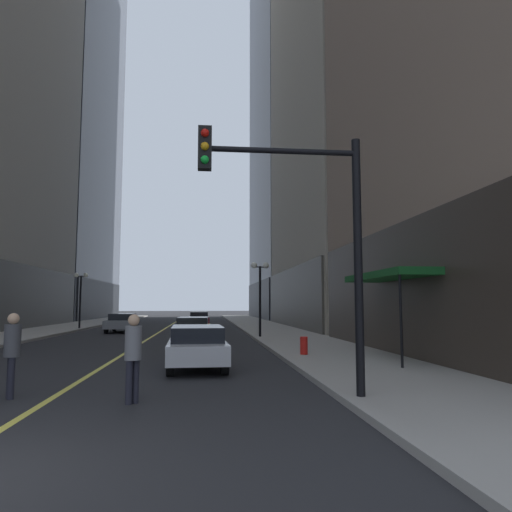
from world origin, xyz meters
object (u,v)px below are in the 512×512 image
object	(u,v)px
car_grey	(122,322)
pedestrian_with_orange_bag	(12,348)
car_yellow	(193,328)
pedestrian_in_grey_suit	(133,351)
car_maroon	(199,319)
fire_hydrant_right	(304,348)
car_silver	(197,345)
traffic_light_near_right	(308,220)
street_lamp_right_mid	(260,282)
street_lamp_left_far	(81,288)

from	to	relation	value
car_grey	pedestrian_with_orange_bag	xyz separation A→B (m)	(1.79, -24.51, 0.34)
car_yellow	pedestrian_in_grey_suit	xyz separation A→B (m)	(-0.84, -15.61, 0.33)
car_yellow	car_maroon	size ratio (longest dim) A/B	1.02
pedestrian_in_grey_suit	fire_hydrant_right	xyz separation A→B (m)	(5.11, 7.57, -0.65)
car_silver	traffic_light_near_right	bearing A→B (deg)	-67.69
car_grey	pedestrian_with_orange_bag	distance (m)	24.58
pedestrian_in_grey_suit	street_lamp_right_mid	size ratio (longest dim) A/B	0.41
pedestrian_with_orange_bag	street_lamp_left_far	size ratio (longest dim) A/B	0.41
pedestrian_in_grey_suit	car_maroon	bearing A→B (deg)	88.44
fire_hydrant_right	car_grey	bearing A→B (deg)	118.33
car_silver	car_maroon	size ratio (longest dim) A/B	1.02
car_maroon	street_lamp_left_far	bearing A→B (deg)	-153.65
car_maroon	fire_hydrant_right	xyz separation A→B (m)	(4.22, -25.32, -0.32)
pedestrian_with_orange_bag	traffic_light_near_right	size ratio (longest dim) A/B	0.32
car_yellow	car_grey	size ratio (longest dim) A/B	1.03
car_yellow	pedestrian_with_orange_bag	distance (m)	15.22
car_grey	car_maroon	bearing A→B (deg)	54.79
car_silver	street_lamp_left_far	distance (m)	25.11
car_maroon	pedestrian_with_orange_bag	world-z (taller)	pedestrian_with_orange_bag
car_yellow	pedestrian_with_orange_bag	bearing A→B (deg)	-103.30
car_yellow	pedestrian_in_grey_suit	bearing A→B (deg)	-93.08
car_yellow	car_grey	bearing A→B (deg)	118.61
car_grey	fire_hydrant_right	bearing A→B (deg)	-61.67
pedestrian_with_orange_bag	car_grey	bearing A→B (deg)	94.18
pedestrian_with_orange_bag	street_lamp_right_mid	xyz separation A→B (m)	(7.28, 16.69, 2.19)
traffic_light_near_right	fire_hydrant_right	xyz separation A→B (m)	(1.55, 8.05, -3.34)
car_grey	pedestrian_with_orange_bag	world-z (taller)	pedestrian_with_orange_bag
street_lamp_left_far	fire_hydrant_right	world-z (taller)	street_lamp_left_far
fire_hydrant_right	car_yellow	bearing A→B (deg)	117.99
car_silver	street_lamp_left_far	size ratio (longest dim) A/B	1.08
pedestrian_with_orange_bag	pedestrian_in_grey_suit	xyz separation A→B (m)	(2.66, -0.80, -0.01)
car_grey	fire_hydrant_right	distance (m)	20.16
pedestrian_with_orange_bag	fire_hydrant_right	distance (m)	10.33
car_grey	car_maroon	world-z (taller)	same
pedestrian_with_orange_bag	fire_hydrant_right	bearing A→B (deg)	41.04
pedestrian_in_grey_suit	fire_hydrant_right	size ratio (longest dim) A/B	2.25
car_yellow	car_grey	distance (m)	11.05
street_lamp_right_mid	car_maroon	bearing A→B (deg)	103.57
car_yellow	car_grey	world-z (taller)	same
street_lamp_right_mid	street_lamp_left_far	bearing A→B (deg)	139.58
traffic_light_near_right	street_lamp_left_far	xyz separation A→B (m)	(-11.75, 28.87, -0.49)
street_lamp_right_mid	fire_hydrant_right	bearing A→B (deg)	-87.11
car_grey	car_maroon	size ratio (longest dim) A/B	0.99
traffic_light_near_right	car_yellow	bearing A→B (deg)	99.61
car_yellow	car_maroon	xyz separation A→B (m)	(0.06, 17.28, -0.00)
car_yellow	car_maroon	bearing A→B (deg)	89.81
traffic_light_near_right	street_lamp_right_mid	distance (m)	18.01
street_lamp_right_mid	fire_hydrant_right	distance (m)	10.34
traffic_light_near_right	fire_hydrant_right	bearing A→B (deg)	79.11
car_yellow	fire_hydrant_right	bearing A→B (deg)	-62.01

